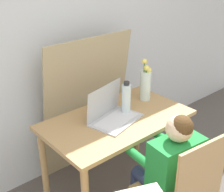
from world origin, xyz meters
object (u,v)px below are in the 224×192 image
object	(u,v)px
laptop	(111,112)
person_seated	(169,165)
flower_vase	(146,82)
water_bottle	(126,98)

from	to	relation	value
laptop	person_seated	bearing A→B (deg)	-103.94
person_seated	flower_vase	size ratio (longest dim) A/B	2.85
laptop	flower_vase	size ratio (longest dim) A/B	1.21
water_bottle	person_seated	bearing A→B (deg)	-105.06
person_seated	flower_vase	world-z (taller)	flower_vase
person_seated	flower_vase	xyz separation A→B (m)	(0.43, 0.62, 0.24)
laptop	flower_vase	xyz separation A→B (m)	(0.43, 0.07, 0.09)
flower_vase	water_bottle	bearing A→B (deg)	-165.72
person_seated	water_bottle	bearing A→B (deg)	-98.67
laptop	water_bottle	bearing A→B (deg)	-13.12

